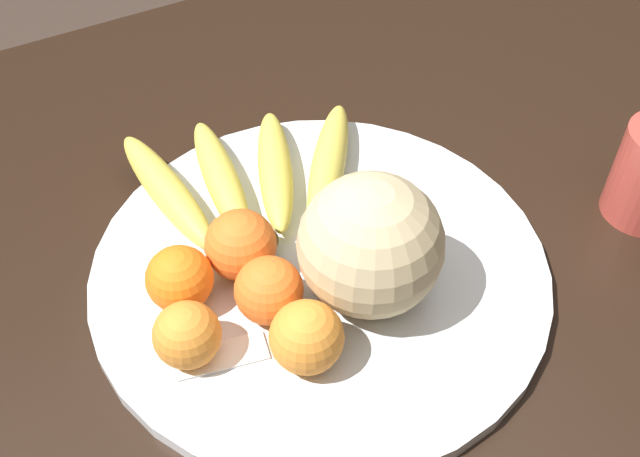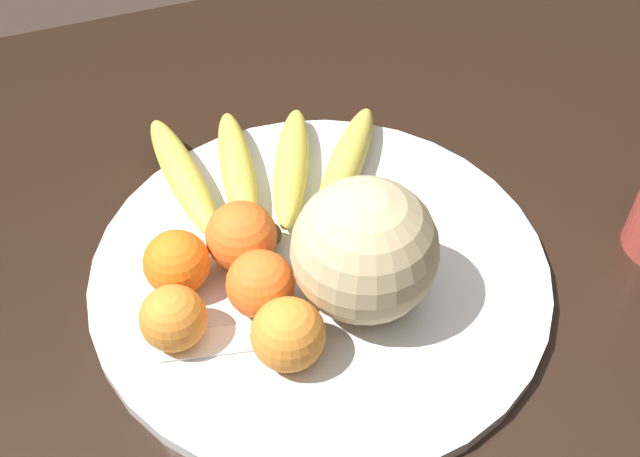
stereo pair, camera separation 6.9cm
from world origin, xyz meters
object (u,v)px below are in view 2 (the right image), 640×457
Objects in this scene: melon at (365,250)px; banana_bunch at (266,170)px; fruit_bowl at (320,268)px; produce_tag at (206,343)px; orange_front_right at (177,263)px; orange_back_left at (288,334)px; orange_back_right at (260,284)px; orange_mid_center at (241,236)px; kitchen_table at (313,298)px; orange_front_left at (173,318)px.

melon is 0.49× the size of banana_bunch.
melon is at bearing -67.17° from fruit_bowl.
produce_tag is (-0.13, -0.05, 0.01)m from fruit_bowl.
orange_front_right is 0.96× the size of orange_back_left.
fruit_bowl is 6.89× the size of orange_back_left.
melon is 2.12× the size of orange_front_right.
fruit_bowl is 3.39× the size of melon.
banana_bunch is 0.16m from orange_front_right.
orange_back_right is 0.73× the size of produce_tag.
melon reaches higher than produce_tag.
banana_bunch is 3.91× the size of orange_mid_center.
orange_back_right is at bearing -138.46° from kitchen_table.
kitchen_table is 3.27× the size of fruit_bowl.
orange_front_left is 0.94× the size of orange_back_right.
orange_mid_center is 1.09× the size of orange_back_right.
orange_front_left is (-0.14, -0.16, 0.01)m from banana_bunch.
orange_front_left is 0.96× the size of orange_front_right.
orange_front_left is at bearing 174.70° from melon.
banana_bunch reaches higher than kitchen_table.
kitchen_table is at bearing 80.02° from fruit_bowl.
banana_bunch is 4.13× the size of orange_back_left.
orange_front_right and orange_back_right have the same top height.
melon is 0.16m from produce_tag.
fruit_bowl is 7.52× the size of orange_front_left.
fruit_bowl is at bearing 22.49° from orange_back_right.
melon is 2.22× the size of orange_front_left.
kitchen_table is 0.19m from melon.
kitchen_table is 23.18× the size of orange_back_right.
orange_front_right is at bearing 153.96° from melon.
orange_front_left is 0.87× the size of orange_mid_center.
orange_mid_center reaches higher than orange_front_right.
melon reaches higher than banana_bunch.
melon is at bearing -26.04° from orange_front_right.
produce_tag reaches higher than fruit_bowl.
banana_bunch is (-0.01, 0.13, 0.03)m from fruit_bowl.
orange_front_right is (-0.15, 0.08, -0.03)m from melon.
fruit_bowl reaches higher than kitchen_table.
fruit_bowl is 7.10× the size of orange_back_right.
banana_bunch is at bearing 76.95° from orange_back_left.
melon reaches higher than orange_front_left.
melon is (0.02, -0.09, 0.17)m from kitchen_table.
orange_back_left reaches higher than fruit_bowl.
orange_front_right reaches higher than banana_bunch.
kitchen_table is 0.19m from orange_front_right.
orange_back_left is (-0.05, -0.22, 0.01)m from banana_bunch.
orange_front_left is (-0.15, -0.04, 0.04)m from fruit_bowl.
orange_back_right is at bearing -38.80° from orange_front_right.
orange_back_left is at bearing -125.28° from fruit_bowl.
fruit_bowl is 6.52× the size of orange_mid_center.
orange_back_left is 0.08m from produce_tag.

